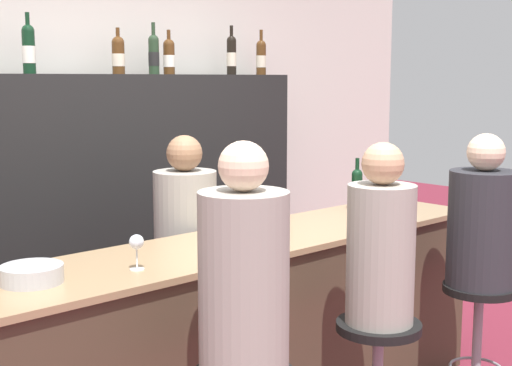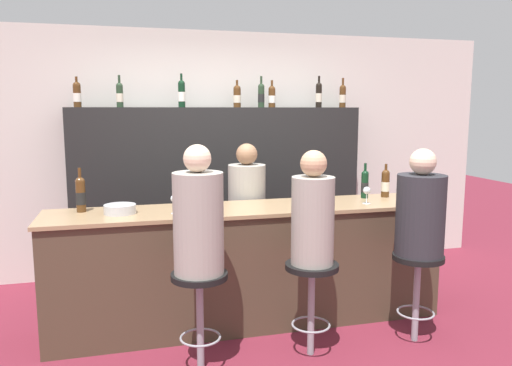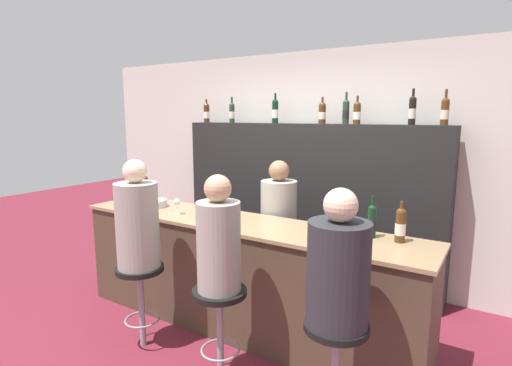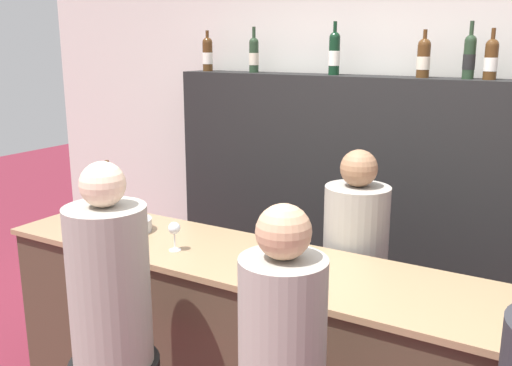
# 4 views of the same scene
# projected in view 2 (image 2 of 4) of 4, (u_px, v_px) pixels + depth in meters

# --- Properties ---
(ground_plane) EXTENTS (16.00, 16.00, 0.00)m
(ground_plane) POSITION_uv_depth(u_px,v_px,m) (259.00, 336.00, 3.93)
(ground_plane) COLOR maroon
(wall_back) EXTENTS (6.40, 0.05, 2.60)m
(wall_back) POSITION_uv_depth(u_px,v_px,m) (216.00, 153.00, 5.48)
(wall_back) COLOR beige
(wall_back) RESTS_ON ground_plane
(bar_counter) EXTENTS (3.25, 0.63, 0.98)m
(bar_counter) POSITION_uv_depth(u_px,v_px,m) (250.00, 265.00, 4.14)
(bar_counter) COLOR #473828
(bar_counter) RESTS_ON ground_plane
(back_bar_cabinet) EXTENTS (3.05, 0.28, 1.79)m
(back_bar_cabinet) POSITION_uv_depth(u_px,v_px,m) (220.00, 192.00, 5.33)
(back_bar_cabinet) COLOR black
(back_bar_cabinet) RESTS_ON ground_plane
(wine_bottle_counter_0) EXTENTS (0.07, 0.07, 0.34)m
(wine_bottle_counter_0) POSITION_uv_depth(u_px,v_px,m) (81.00, 194.00, 3.86)
(wine_bottle_counter_0) COLOR #4C2D14
(wine_bottle_counter_0) RESTS_ON bar_counter
(wine_bottle_counter_1) EXTENTS (0.07, 0.07, 0.32)m
(wine_bottle_counter_1) POSITION_uv_depth(u_px,v_px,m) (365.00, 184.00, 4.46)
(wine_bottle_counter_1) COLOR black
(wine_bottle_counter_1) RESTS_ON bar_counter
(wine_bottle_counter_2) EXTENTS (0.07, 0.07, 0.30)m
(wine_bottle_counter_2) POSITION_uv_depth(u_px,v_px,m) (385.00, 183.00, 4.52)
(wine_bottle_counter_2) COLOR #4C2D14
(wine_bottle_counter_2) RESTS_ON bar_counter
(wine_bottle_backbar_0) EXTENTS (0.08, 0.08, 0.29)m
(wine_bottle_backbar_0) POSITION_uv_depth(u_px,v_px,m) (77.00, 94.00, 4.82)
(wine_bottle_backbar_0) COLOR #4C2D14
(wine_bottle_backbar_0) RESTS_ON back_bar_cabinet
(wine_bottle_backbar_1) EXTENTS (0.07, 0.07, 0.31)m
(wine_bottle_backbar_1) POSITION_uv_depth(u_px,v_px,m) (120.00, 94.00, 4.93)
(wine_bottle_backbar_1) COLOR #233823
(wine_bottle_backbar_1) RESTS_ON back_bar_cabinet
(wine_bottle_backbar_2) EXTENTS (0.07, 0.07, 0.34)m
(wine_bottle_backbar_2) POSITION_uv_depth(u_px,v_px,m) (182.00, 93.00, 5.08)
(wine_bottle_backbar_2) COLOR black
(wine_bottle_backbar_2) RESTS_ON back_bar_cabinet
(wine_bottle_backbar_3) EXTENTS (0.08, 0.08, 0.28)m
(wine_bottle_backbar_3) POSITION_uv_depth(u_px,v_px,m) (237.00, 96.00, 5.23)
(wine_bottle_backbar_3) COLOR #4C2D14
(wine_bottle_backbar_3) RESTS_ON back_bar_cabinet
(wine_bottle_backbar_4) EXTENTS (0.07, 0.07, 0.33)m
(wine_bottle_backbar_4) POSITION_uv_depth(u_px,v_px,m) (261.00, 95.00, 5.29)
(wine_bottle_backbar_4) COLOR #233823
(wine_bottle_backbar_4) RESTS_ON back_bar_cabinet
(wine_bottle_backbar_5) EXTENTS (0.08, 0.08, 0.29)m
(wine_bottle_backbar_5) POSITION_uv_depth(u_px,v_px,m) (272.00, 96.00, 5.32)
(wine_bottle_backbar_5) COLOR #4C2D14
(wine_bottle_backbar_5) RESTS_ON back_bar_cabinet
(wine_bottle_backbar_6) EXTENTS (0.07, 0.07, 0.34)m
(wine_bottle_backbar_6) POSITION_uv_depth(u_px,v_px,m) (319.00, 95.00, 5.45)
(wine_bottle_backbar_6) COLOR black
(wine_bottle_backbar_6) RESTS_ON back_bar_cabinet
(wine_bottle_backbar_7) EXTENTS (0.07, 0.07, 0.32)m
(wine_bottle_backbar_7) POSITION_uv_depth(u_px,v_px,m) (343.00, 96.00, 5.53)
(wine_bottle_backbar_7) COLOR #4C2D14
(wine_bottle_backbar_7) RESTS_ON back_bar_cabinet
(wine_glass_0) EXTENTS (0.06, 0.06, 0.15)m
(wine_glass_0) POSITION_uv_depth(u_px,v_px,m) (175.00, 200.00, 3.79)
(wine_glass_0) COLOR silver
(wine_glass_0) RESTS_ON bar_counter
(wine_glass_1) EXTENTS (0.07, 0.07, 0.14)m
(wine_glass_1) POSITION_uv_depth(u_px,v_px,m) (367.00, 191.00, 4.20)
(wine_glass_1) COLOR silver
(wine_glass_1) RESTS_ON bar_counter
(metal_bowl) EXTENTS (0.24, 0.24, 0.07)m
(metal_bowl) POSITION_uv_depth(u_px,v_px,m) (120.00, 209.00, 3.81)
(metal_bowl) COLOR #B7B7BC
(metal_bowl) RESTS_ON bar_counter
(bar_stool_left) EXTENTS (0.38, 0.38, 0.68)m
(bar_stool_left) POSITION_uv_depth(u_px,v_px,m) (200.00, 294.00, 3.37)
(bar_stool_left) COLOR gray
(bar_stool_left) RESTS_ON ground_plane
(guest_seated_left) EXTENTS (0.34, 0.34, 0.86)m
(guest_seated_left) POSITION_uv_depth(u_px,v_px,m) (198.00, 219.00, 3.29)
(guest_seated_left) COLOR gray
(guest_seated_left) RESTS_ON bar_stool_left
(bar_stool_middle) EXTENTS (0.38, 0.38, 0.68)m
(bar_stool_middle) POSITION_uv_depth(u_px,v_px,m) (312.00, 283.00, 3.57)
(bar_stool_middle) COLOR gray
(bar_stool_middle) RESTS_ON ground_plane
(guest_seated_middle) EXTENTS (0.30, 0.30, 0.81)m
(guest_seated_middle) POSITION_uv_depth(u_px,v_px,m) (313.00, 215.00, 3.50)
(guest_seated_middle) COLOR gray
(guest_seated_middle) RESTS_ON bar_stool_middle
(bar_stool_right) EXTENTS (0.38, 0.38, 0.68)m
(bar_stool_right) POSITION_uv_depth(u_px,v_px,m) (417.00, 273.00, 3.79)
(bar_stool_right) COLOR gray
(bar_stool_right) RESTS_ON ground_plane
(guest_seated_right) EXTENTS (0.36, 0.36, 0.80)m
(guest_seated_right) POSITION_uv_depth(u_px,v_px,m) (421.00, 211.00, 3.72)
(guest_seated_right) COLOR #28282D
(guest_seated_right) RESTS_ON bar_stool_right
(bartender) EXTENTS (0.34, 0.34, 1.47)m
(bartender) POSITION_uv_depth(u_px,v_px,m) (247.00, 229.00, 4.64)
(bartender) COLOR gray
(bartender) RESTS_ON ground_plane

